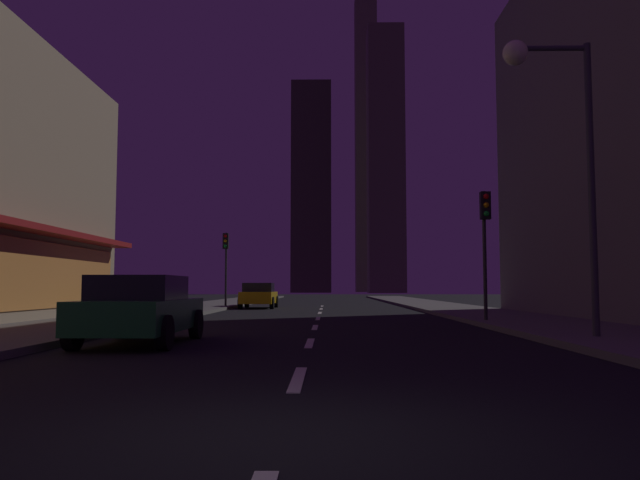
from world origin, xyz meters
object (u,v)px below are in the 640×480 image
car_parked_far (259,295)px  traffic_light_far_left (226,253)px  fire_hydrant_far_left (171,306)px  car_parked_near (141,309)px  street_lamp_right (552,113)px  traffic_light_near_right (485,226)px

car_parked_far → traffic_light_far_left: 3.11m
car_parked_far → fire_hydrant_far_left: car_parked_far is taller
car_parked_far → fire_hydrant_far_left: size_ratio=6.48×
car_parked_near → traffic_light_far_left: traffic_light_far_left is taller
traffic_light_far_left → street_lamp_right: street_lamp_right is taller
car_parked_near → car_parked_far: bearing=90.0°
fire_hydrant_far_left → street_lamp_right: bearing=-44.6°
fire_hydrant_far_left → car_parked_near: bearing=-78.7°
car_parked_far → street_lamp_right: bearing=-67.9°
car_parked_near → car_parked_far: size_ratio=1.00×
car_parked_near → fire_hydrant_far_left: 11.73m
car_parked_near → street_lamp_right: bearing=2.4°
car_parked_far → street_lamp_right: size_ratio=0.64×
car_parked_near → street_lamp_right: size_ratio=0.64×
fire_hydrant_far_left → traffic_light_near_right: 12.61m
traffic_light_near_right → fire_hydrant_far_left: bearing=157.9°
car_parked_near → car_parked_far: 22.43m
traffic_light_near_right → street_lamp_right: street_lamp_right is taller
car_parked_near → traffic_light_far_left: bearing=94.9°
traffic_light_far_left → street_lamp_right: 24.44m
car_parked_near → car_parked_far: same height
car_parked_near → traffic_light_near_right: traffic_light_near_right is taller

